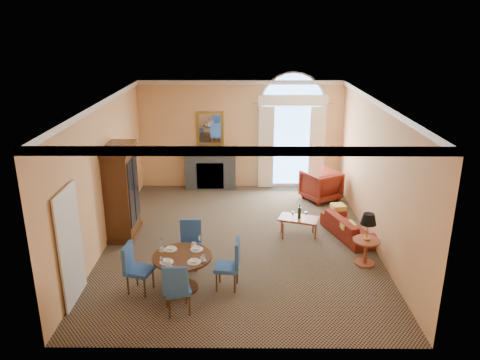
{
  "coord_description": "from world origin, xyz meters",
  "views": [
    {
      "loc": [
        0.06,
        -9.75,
        4.79
      ],
      "look_at": [
        0.0,
        0.5,
        1.3
      ],
      "focal_mm": 35.0,
      "sensor_mm": 36.0,
      "label": 1
    }
  ],
  "objects_px": {
    "armoire": "(121,193)",
    "sofa": "(349,227)",
    "dining_table": "(182,264)",
    "side_table": "(367,233)",
    "coffee_table": "(299,219)",
    "armchair": "(321,185)"
  },
  "relations": [
    {
      "from": "armoire",
      "to": "dining_table",
      "type": "relative_size",
      "value": 1.98
    },
    {
      "from": "armoire",
      "to": "coffee_table",
      "type": "bearing_deg",
      "value": -0.36
    },
    {
      "from": "dining_table",
      "to": "sofa",
      "type": "xyz_separation_m",
      "value": [
        3.6,
        2.3,
        -0.28
      ]
    },
    {
      "from": "armoire",
      "to": "sofa",
      "type": "relative_size",
      "value": 1.32
    },
    {
      "from": "armchair",
      "to": "armoire",
      "type": "bearing_deg",
      "value": -5.42
    },
    {
      "from": "dining_table",
      "to": "side_table",
      "type": "xyz_separation_m",
      "value": [
        3.65,
        0.97,
        0.18
      ]
    },
    {
      "from": "dining_table",
      "to": "coffee_table",
      "type": "height_order",
      "value": "dining_table"
    },
    {
      "from": "sofa",
      "to": "coffee_table",
      "type": "relative_size",
      "value": 1.64
    },
    {
      "from": "sofa",
      "to": "coffee_table",
      "type": "height_order",
      "value": "coffee_table"
    },
    {
      "from": "dining_table",
      "to": "side_table",
      "type": "bearing_deg",
      "value": 14.91
    },
    {
      "from": "dining_table",
      "to": "coffee_table",
      "type": "bearing_deg",
      "value": 43.67
    },
    {
      "from": "armoire",
      "to": "side_table",
      "type": "height_order",
      "value": "armoire"
    },
    {
      "from": "armchair",
      "to": "dining_table",
      "type": "bearing_deg",
      "value": 24.1
    },
    {
      "from": "dining_table",
      "to": "side_table",
      "type": "height_order",
      "value": "side_table"
    },
    {
      "from": "dining_table",
      "to": "sofa",
      "type": "distance_m",
      "value": 4.28
    },
    {
      "from": "side_table",
      "to": "armoire",
      "type": "bearing_deg",
      "value": 165.6
    },
    {
      "from": "armoire",
      "to": "sofa",
      "type": "bearing_deg",
      "value": -0.42
    },
    {
      "from": "armchair",
      "to": "coffee_table",
      "type": "xyz_separation_m",
      "value": [
        -0.89,
        -2.37,
        0.0
      ]
    },
    {
      "from": "armoire",
      "to": "sofa",
      "type": "xyz_separation_m",
      "value": [
        5.27,
        -0.04,
        -0.81
      ]
    },
    {
      "from": "sofa",
      "to": "armchair",
      "type": "relative_size",
      "value": 1.78
    },
    {
      "from": "sofa",
      "to": "armchair",
      "type": "distance_m",
      "value": 2.41
    },
    {
      "from": "dining_table",
      "to": "coffee_table",
      "type": "distance_m",
      "value": 3.35
    }
  ]
}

